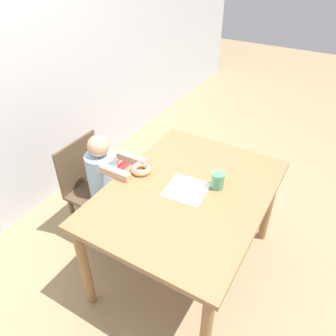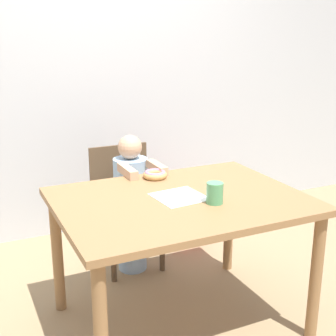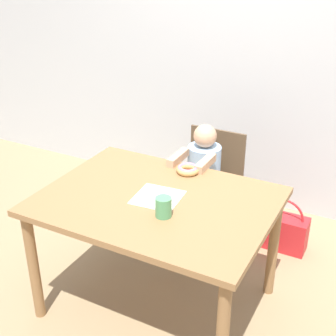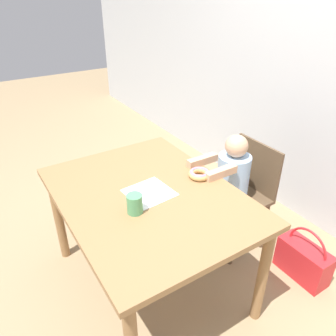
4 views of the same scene
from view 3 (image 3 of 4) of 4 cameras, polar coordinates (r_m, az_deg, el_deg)
The scene contains 9 objects.
ground_plane at distance 2.93m, azimuth -1.23°, elevation -16.04°, with size 12.00×12.00×0.00m, color #997F5B.
wall_back at distance 3.60m, azimuth 10.29°, elevation 14.23°, with size 8.00×0.05×2.50m.
dining_table at distance 2.55m, azimuth -1.36°, elevation -5.46°, with size 1.24×0.93×0.72m.
chair at distance 3.27m, azimuth 5.02°, elevation -2.13°, with size 0.40×0.38×0.80m.
child_figure at distance 3.16m, azimuth 4.26°, elevation -2.38°, with size 0.24×0.42×0.91m.
donut at distance 2.77m, azimuth 2.42°, elevation -0.14°, with size 0.14×0.14×0.04m.
napkin at distance 2.51m, azimuth -1.26°, elevation -3.59°, with size 0.26×0.26×0.00m.
handbag at distance 3.39m, azimuth 13.68°, elevation -7.43°, with size 0.35×0.16×0.39m.
cup at distance 2.33m, azimuth -0.56°, elevation -4.78°, with size 0.08×0.08×0.11m.
Camera 3 is at (1.06, -1.90, 1.97)m, focal length 50.00 mm.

